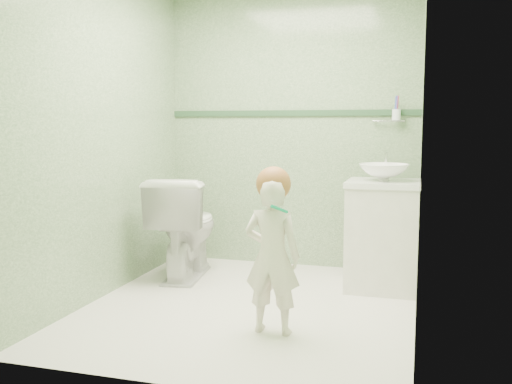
% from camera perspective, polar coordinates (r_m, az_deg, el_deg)
% --- Properties ---
extents(ground, '(2.50, 2.50, 0.00)m').
position_cam_1_polar(ground, '(3.98, -0.61, -11.48)').
color(ground, white).
rests_on(ground, ground).
extents(room_shell, '(2.50, 2.54, 2.40)m').
position_cam_1_polar(room_shell, '(3.78, -0.64, 6.08)').
color(room_shell, gray).
rests_on(room_shell, ground).
extents(trim_stripe, '(2.20, 0.02, 0.05)m').
position_cam_1_polar(trim_stripe, '(4.98, 3.53, 7.96)').
color(trim_stripe, '#2A4C2F').
rests_on(trim_stripe, room_shell).
extents(vanity, '(0.52, 0.50, 0.80)m').
position_cam_1_polar(vanity, '(4.41, 12.63, -4.46)').
color(vanity, white).
rests_on(vanity, ground).
extents(counter, '(0.54, 0.52, 0.04)m').
position_cam_1_polar(counter, '(4.35, 12.77, 0.85)').
color(counter, white).
rests_on(counter, vanity).
extents(basin, '(0.37, 0.37, 0.13)m').
position_cam_1_polar(basin, '(4.34, 12.79, 1.95)').
color(basin, white).
rests_on(basin, counter).
extents(faucet, '(0.03, 0.13, 0.18)m').
position_cam_1_polar(faucet, '(4.52, 12.96, 3.15)').
color(faucet, silver).
rests_on(faucet, counter).
extents(cup_holder, '(0.26, 0.07, 0.21)m').
position_cam_1_polar(cup_holder, '(4.80, 13.92, 7.59)').
color(cup_holder, silver).
rests_on(cup_holder, room_shell).
extents(toilet, '(0.57, 0.87, 0.83)m').
position_cam_1_polar(toilet, '(4.67, -7.20, -3.51)').
color(toilet, white).
rests_on(toilet, ground).
extents(toddler, '(0.35, 0.24, 0.94)m').
position_cam_1_polar(toddler, '(3.38, 1.65, -6.52)').
color(toddler, white).
rests_on(toddler, ground).
extents(hair_cap, '(0.21, 0.21, 0.21)m').
position_cam_1_polar(hair_cap, '(3.34, 1.78, 0.83)').
color(hair_cap, '#9F5F30').
rests_on(hair_cap, toddler).
extents(teal_toothbrush, '(0.11, 0.13, 0.08)m').
position_cam_1_polar(teal_toothbrush, '(3.19, 2.30, -1.64)').
color(teal_toothbrush, '#009961').
rests_on(teal_toothbrush, toddler).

